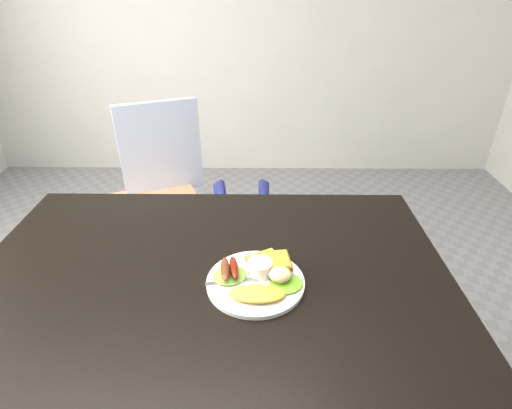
{
  "coord_description": "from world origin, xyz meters",
  "views": [
    {
      "loc": [
        0.12,
        -0.79,
        1.4
      ],
      "look_at": [
        0.11,
        0.07,
        0.9
      ],
      "focal_mm": 28.0,
      "sensor_mm": 36.0,
      "label": 1
    }
  ],
  "objects_px": {
    "person": "(265,156)",
    "plate": "(256,282)",
    "dining_table": "(212,276)",
    "dining_chair": "(158,208)"
  },
  "relations": [
    {
      "from": "dining_chair",
      "to": "plate",
      "type": "bearing_deg",
      "value": -84.13
    },
    {
      "from": "person",
      "to": "plate",
      "type": "relative_size",
      "value": 6.43
    },
    {
      "from": "dining_table",
      "to": "dining_chair",
      "type": "xyz_separation_m",
      "value": [
        -0.35,
        0.81,
        -0.28
      ]
    },
    {
      "from": "dining_table",
      "to": "person",
      "type": "xyz_separation_m",
      "value": [
        0.14,
        0.71,
        0.03
      ]
    },
    {
      "from": "dining_chair",
      "to": "person",
      "type": "height_order",
      "value": "person"
    },
    {
      "from": "dining_table",
      "to": "dining_chair",
      "type": "bearing_deg",
      "value": 113.41
    },
    {
      "from": "person",
      "to": "dining_chair",
      "type": "bearing_deg",
      "value": -22.12
    },
    {
      "from": "dining_chair",
      "to": "dining_table",
      "type": "bearing_deg",
      "value": -88.96
    },
    {
      "from": "plate",
      "to": "person",
      "type": "bearing_deg",
      "value": 87.83
    },
    {
      "from": "dining_table",
      "to": "dining_chair",
      "type": "distance_m",
      "value": 0.93
    }
  ]
}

